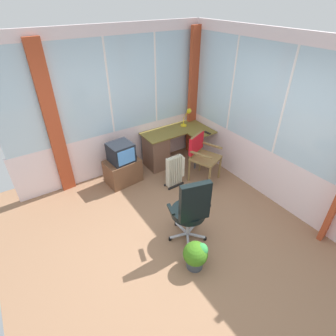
# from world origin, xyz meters

# --- Properties ---
(ground) EXTENTS (4.82, 5.37, 0.06)m
(ground) POSITION_xyz_m (0.00, 0.00, -0.03)
(ground) COLOR #8E664A
(north_window_panel) EXTENTS (3.82, 0.07, 2.73)m
(north_window_panel) POSITION_xyz_m (0.00, 2.22, 1.36)
(north_window_panel) COLOR silver
(north_window_panel) RESTS_ON ground
(east_window_panel) EXTENTS (0.07, 4.37, 2.73)m
(east_window_panel) POSITION_xyz_m (1.94, 0.00, 1.36)
(east_window_panel) COLOR silver
(east_window_panel) RESTS_ON ground
(curtain_north_left) EXTENTS (0.24, 0.09, 2.63)m
(curtain_north_left) POSITION_xyz_m (-1.05, 2.14, 1.31)
(curtain_north_left) COLOR #AC4224
(curtain_north_left) RESTS_ON ground
(curtain_corner) EXTENTS (0.24, 0.10, 2.63)m
(curtain_corner) POSITION_xyz_m (1.81, 2.09, 1.31)
(curtain_corner) COLOR #AC4224
(curtain_corner) RESTS_ON ground
(desk) EXTENTS (1.38, 0.85, 0.73)m
(desk) POSITION_xyz_m (0.81, 1.88, 0.40)
(desk) COLOR brown
(desk) RESTS_ON ground
(desk_lamp) EXTENTS (0.23, 0.20, 0.38)m
(desk_lamp) POSITION_xyz_m (1.56, 1.90, 0.98)
(desk_lamp) COLOR yellow
(desk_lamp) RESTS_ON desk
(tv_remote) EXTENTS (0.06, 0.15, 0.02)m
(tv_remote) POSITION_xyz_m (1.68, 1.38, 0.74)
(tv_remote) COLOR black
(tv_remote) RESTS_ON desk
(wooden_armchair) EXTENTS (0.62, 0.63, 0.93)m
(wooden_armchair) POSITION_xyz_m (1.25, 1.06, 0.60)
(wooden_armchair) COLOR olive
(wooden_armchair) RESTS_ON ground
(office_chair) EXTENTS (0.63, 0.58, 1.13)m
(office_chair) POSITION_xyz_m (0.11, -0.15, 0.63)
(office_chair) COLOR #B7B7BF
(office_chair) RESTS_ON ground
(tv_on_stand) EXTENTS (0.68, 0.50, 0.84)m
(tv_on_stand) POSITION_xyz_m (-0.08, 1.76, 0.37)
(tv_on_stand) COLOR brown
(tv_on_stand) RESTS_ON ground
(space_heater) EXTENTS (0.39, 0.18, 0.63)m
(space_heater) POSITION_xyz_m (0.71, 1.12, 0.32)
(space_heater) COLOR silver
(space_heater) RESTS_ON ground
(potted_plant) EXTENTS (0.33, 0.33, 0.42)m
(potted_plant) POSITION_xyz_m (-0.11, -0.56, 0.24)
(potted_plant) COLOR #3B424C
(potted_plant) RESTS_ON ground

